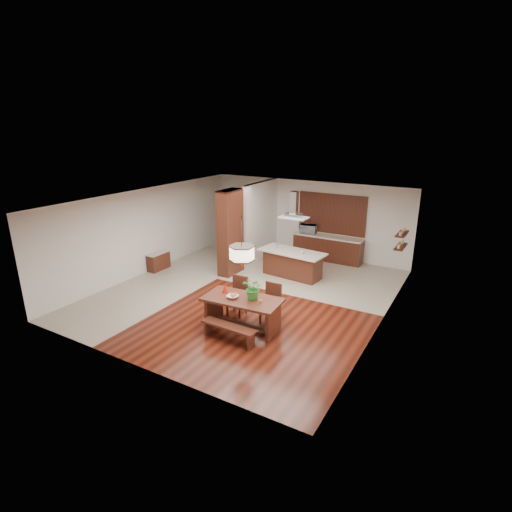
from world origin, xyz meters
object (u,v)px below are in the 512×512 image
Objects in this scene: hallway_console at (158,261)px; dining_table at (242,306)px; island_cup at (302,252)px; kitchen_island at (292,263)px; range_hood at (294,205)px; pendant_lantern at (242,243)px; fruit_bowl at (233,297)px; foliage_plant at (254,288)px; dining_bench at (229,333)px; dining_chair_right at (270,304)px; dining_chair_left at (237,296)px; microwave at (308,229)px.

dining_table reaches higher than hallway_console.
island_cup is (4.78, 1.63, 0.64)m from hallway_console.
hallway_console is 0.44× the size of dining_table.
hallway_console is at bearing -161.13° from island_cup.
hallway_console is 7.07× the size of island_cup.
range_hood reaches higher than kitchen_island.
fruit_bowl is at bearing -154.25° from pendant_lantern.
island_cup is at bearing -19.03° from range_hood.
foliage_plant is 4.09m from range_hood.
dining_chair_right is (0.39, 1.34, 0.32)m from dining_bench.
dining_chair_left is at bearing -91.47° from range_hood.
hallway_console is at bearing 149.93° from dining_bench.
microwave is at bearing 97.85° from pendant_lantern.
range_hood is (-0.71, 3.79, 1.37)m from foliage_plant.
dining_chair_left is at bearing 115.00° from fruit_bowl.
dining_bench is at bearing -85.81° from pendant_lantern.
foliage_plant is 2.00× the size of fruit_bowl.
dining_bench is 11.47× the size of island_cup.
dining_bench is 1.43m from dining_chair_left.
pendant_lantern is (-0.44, -0.63, 1.73)m from dining_chair_right.
dining_chair_left is at bearing 114.75° from dining_bench.
pendant_lantern is 10.52× the size of island_cup.
fruit_bowl is 3.87m from island_cup.
dining_table is at bearing -126.75° from dining_chair_right.
hallway_console is 5.19m from range_hood.
range_hood reaches higher than dining_chair_left.
kitchen_island is at bearing 85.39° from dining_chair_left.
fruit_bowl is (-0.27, 0.60, 0.65)m from dining_bench.
foliage_plant is 0.95× the size of microwave.
kitchen_island is (-0.45, 3.89, -0.13)m from dining_table.
hallway_console is 5.71m from microwave.
dining_chair_right is at bearing 71.30° from foliage_plant.
dining_bench is 1.43m from dining_chair_right.
dining_chair_left is at bearing 133.48° from pendant_lantern.
dining_chair_right is 0.79× the size of pendant_lantern.
fruit_bowl is 0.12× the size of kitchen_island.
dining_chair_right is 0.45× the size of kitchen_island.
dining_table is at bearing -83.47° from range_hood.
kitchen_island is (0.09, 3.33, -0.06)m from dining_chair_left.
kitchen_island is at bearing 96.53° from pendant_lantern.
hallway_console is 5.09m from island_cup.
microwave is at bearing 45.16° from hallway_console.
dining_table is (4.83, -2.12, 0.28)m from hallway_console.
dining_table reaches higher than dining_bench.
microwave is (-0.31, 5.57, 0.59)m from dining_chair_left.
dining_chair_left is 3.85m from range_hood.
island_cup is (0.17, 3.86, 0.11)m from fruit_bowl.
range_hood reaches higher than fruit_bowl.
pendant_lantern reaches higher than hallway_console.
dining_chair_right is 3.38m from kitchen_island.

